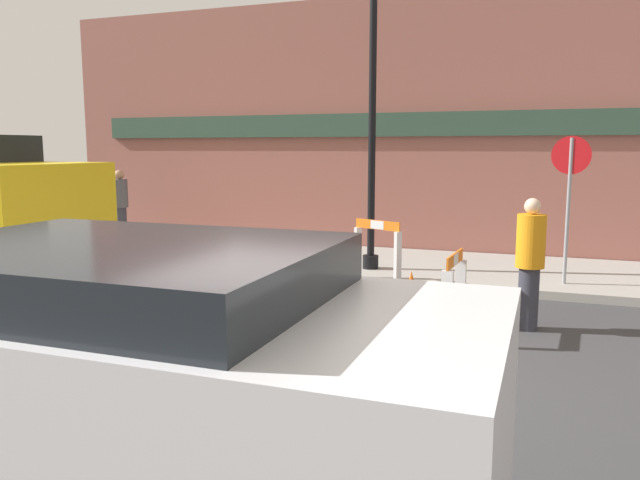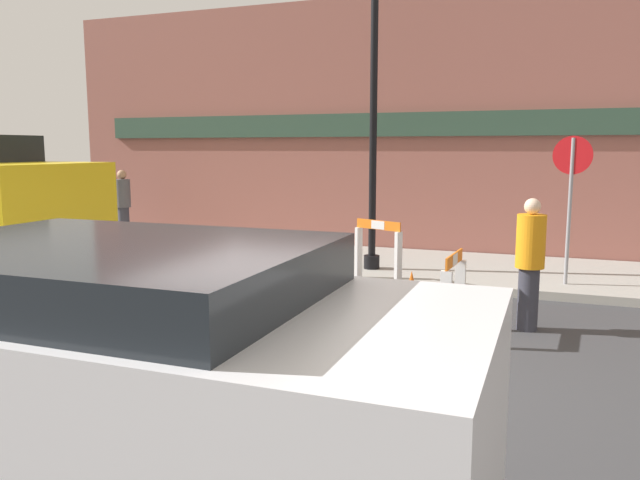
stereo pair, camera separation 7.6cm
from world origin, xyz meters
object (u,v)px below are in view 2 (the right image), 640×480
parked_car_1 (114,386)px  person_pedestrian (123,203)px  stop_sign (571,186)px  person_worker (530,260)px  streetlamp_post (374,54)px

parked_car_1 → person_pedestrian: bearing=127.8°
stop_sign → parked_car_1: 8.33m
stop_sign → parked_car_1: bearing=82.9°
person_worker → person_pedestrian: 10.05m
streetlamp_post → stop_sign: (3.28, -0.16, -2.20)m
stop_sign → person_worker: stop_sign is taller
stop_sign → streetlamp_post: bearing=7.1°
stop_sign → person_worker: size_ratio=1.40×
stop_sign → person_worker: (-0.48, -2.42, -0.81)m
streetlamp_post → stop_sign: size_ratio=2.52×
streetlamp_post → parked_car_1: (0.84, -8.10, -2.90)m
person_worker → person_pedestrian: bearing=-30.9°
streetlamp_post → person_pedestrian: bearing=168.4°
person_pedestrian → parked_car_1: 11.91m
streetlamp_post → stop_sign: 3.95m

